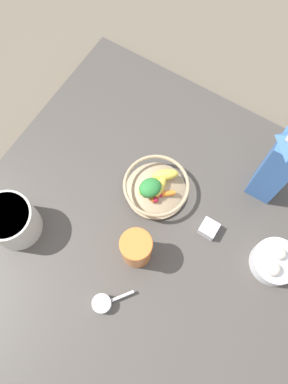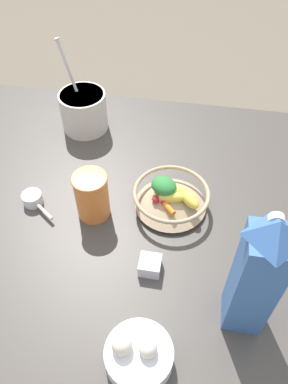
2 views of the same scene
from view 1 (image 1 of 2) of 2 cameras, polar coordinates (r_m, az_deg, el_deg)
name	(u,v)px [view 1 (image 1 of 2)]	position (r m, az deg, el deg)	size (l,w,h in m)	color
ground_plane	(154,249)	(1.06, 1.52, -8.74)	(6.00, 6.00, 0.00)	#665B4C
countertop	(154,248)	(1.03, 1.56, -8.47)	(1.03, 1.03, 0.05)	#47423D
fruit_bowl	(156,187)	(1.02, 1.85, 0.77)	(0.18, 0.18, 0.08)	tan
milk_carton	(278,166)	(0.98, 19.79, 3.73)	(0.07, 0.07, 0.30)	#3D6BB2
yogurt_tub	(11,221)	(1.02, -19.61, -4.12)	(0.14, 0.13, 0.25)	silver
drinking_cup	(136,249)	(0.94, -1.16, -8.61)	(0.08, 0.08, 0.12)	orange
spice_jar	(209,229)	(1.02, 9.82, -5.55)	(0.05, 0.05, 0.03)	silver
measuring_scoop	(103,303)	(0.98, -6.27, -16.49)	(0.09, 0.08, 0.03)	white
garlic_bowl	(275,262)	(1.03, 19.28, -10.01)	(0.12, 0.12, 0.07)	white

